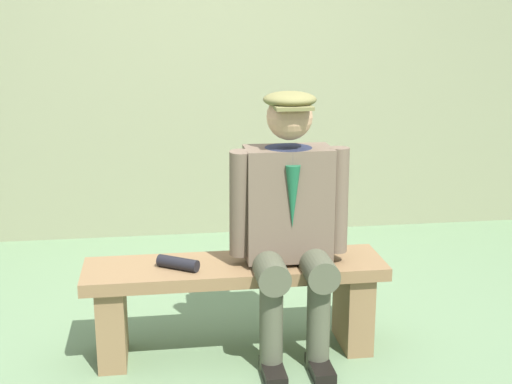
{
  "coord_description": "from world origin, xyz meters",
  "views": [
    {
      "loc": [
        0.35,
        3.18,
        1.65
      ],
      "look_at": [
        -0.1,
        0.0,
        0.81
      ],
      "focal_mm": 49.57,
      "sensor_mm": 36.0,
      "label": 1
    }
  ],
  "objects": [
    {
      "name": "ground_plane",
      "position": [
        0.0,
        0.0,
        0.0
      ],
      "size": [
        30.0,
        30.0,
        0.0
      ],
      "primitive_type": "plane",
      "color": "#5D7954"
    },
    {
      "name": "bench",
      "position": [
        0.0,
        0.0,
        0.32
      ],
      "size": [
        1.45,
        0.38,
        0.46
      ],
      "color": "brown",
      "rests_on": "ground"
    },
    {
      "name": "seated_man",
      "position": [
        -0.25,
        0.05,
        0.7
      ],
      "size": [
        0.57,
        0.5,
        1.29
      ],
      "color": "brown",
      "rests_on": "ground"
    },
    {
      "name": "rolled_magazine",
      "position": [
        0.27,
        0.04,
        0.49
      ],
      "size": [
        0.2,
        0.16,
        0.06
      ],
      "primitive_type": "cylinder",
      "rotation": [
        0.0,
        1.57,
        -0.58
      ],
      "color": "black",
      "rests_on": "bench"
    },
    {
      "name": "stadium_wall",
      "position": [
        0.0,
        -2.06,
        1.15
      ],
      "size": [
        12.0,
        0.24,
        2.3
      ],
      "primitive_type": "cube",
      "color": "gray",
      "rests_on": "ground"
    }
  ]
}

